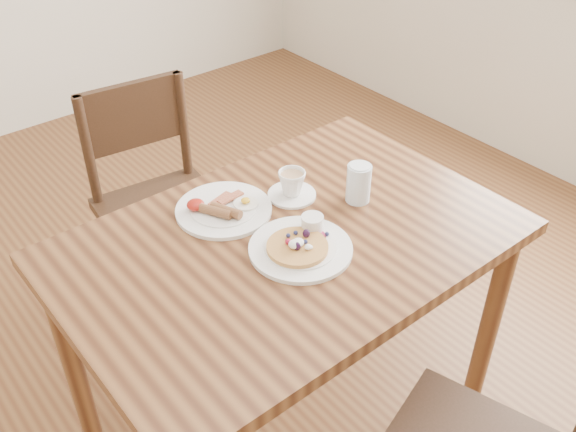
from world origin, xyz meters
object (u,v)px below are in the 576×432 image
at_px(pancake_plate, 301,245).
at_px(water_glass, 359,183).
at_px(chair_far, 157,196).
at_px(teacup_saucer, 292,186).
at_px(breakfast_plate, 223,209).
at_px(dining_table, 288,265).

distance_m(pancake_plate, water_glass, 0.28).
relative_size(chair_far, teacup_saucer, 6.29).
height_order(breakfast_plate, water_glass, water_glass).
distance_m(dining_table, pancake_plate, 0.13).
xyz_separation_m(chair_far, teacup_saucer, (0.14, -0.59, 0.29)).
bearing_deg(dining_table, water_glass, 1.79).
relative_size(teacup_saucer, water_glass, 1.24).
bearing_deg(water_glass, pancake_plate, -165.66).
bearing_deg(breakfast_plate, water_glass, -30.36).
xyz_separation_m(breakfast_plate, teacup_saucer, (0.20, -0.06, 0.02)).
distance_m(breakfast_plate, water_glass, 0.39).
xyz_separation_m(teacup_saucer, water_glass, (0.13, -0.13, 0.02)).
bearing_deg(pancake_plate, dining_table, 84.27).
bearing_deg(water_glass, teacup_saucer, 134.68).
bearing_deg(breakfast_plate, teacup_saucer, -16.85).
bearing_deg(pancake_plate, breakfast_plate, 103.41).
height_order(chair_far, water_glass, chair_far).
bearing_deg(breakfast_plate, chair_far, 83.42).
distance_m(breakfast_plate, teacup_saucer, 0.21).
relative_size(chair_far, breakfast_plate, 3.26).
distance_m(pancake_plate, breakfast_plate, 0.27).
bearing_deg(chair_far, water_glass, 117.39).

